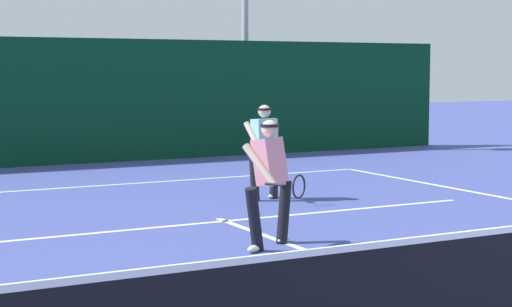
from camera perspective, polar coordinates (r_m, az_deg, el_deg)
court_line_baseline_far at (r=16.77m, az=-8.86°, el=-2.03°), size 10.59×0.10×0.01m
court_line_service at (r=12.59m, az=-2.07°, el=-4.53°), size 8.63×0.10×0.01m
court_line_centre at (r=10.06m, az=5.33°, el=-7.16°), size 0.10×6.40×0.01m
player_near at (r=10.62m, az=0.95°, el=-1.63°), size 0.92×1.02×1.61m
player_far at (r=14.50m, az=0.58°, el=0.39°), size 0.71×0.87×1.63m
back_fence_windscreen at (r=20.42m, az=-12.54°, el=3.43°), size 21.39×0.12×2.96m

